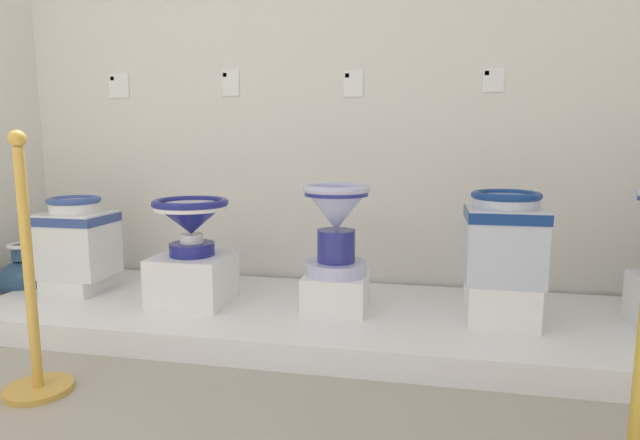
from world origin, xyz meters
The scene contains 17 objects.
wall_back centered at (2.16, 2.85, 1.55)m, with size 4.51×0.06×3.10m, color silver.
display_platform centered at (2.16, 2.27, 0.06)m, with size 3.85×1.05×0.13m, color white.
plinth_block_broad_patterned centered at (0.61, 2.28, 0.18)m, with size 0.29×0.34×0.09m, color white.
antique_toilet_broad_patterned centered at (0.61, 2.28, 0.45)m, with size 0.39×0.32×0.46m.
plinth_block_pale_glazed centered at (1.36, 2.20, 0.26)m, with size 0.38×0.38×0.26m, color white.
antique_toilet_pale_glazed centered at (1.36, 2.20, 0.59)m, with size 0.40×0.40×0.30m.
plinth_block_slender_white centered at (2.13, 2.26, 0.22)m, with size 0.32×0.31×0.18m, color white.
antique_toilet_slender_white centered at (2.13, 2.26, 0.60)m, with size 0.34×0.34×0.46m.
plinth_block_tall_cobalt centered at (2.94, 2.24, 0.23)m, with size 0.32×0.33×0.20m, color white.
antique_toilet_tall_cobalt centered at (2.94, 2.24, 0.56)m, with size 0.36×0.33×0.43m.
info_placard_first centered at (0.60, 2.81, 1.35)m, with size 0.14×0.01×0.16m.
info_placard_second centered at (1.37, 2.81, 1.35)m, with size 0.11×0.01×0.16m.
info_placard_third centered at (2.13, 2.81, 1.33)m, with size 0.11×0.01×0.15m.
info_placard_fourth centered at (2.92, 2.81, 1.33)m, with size 0.11×0.01×0.13m.
decorative_vase_corner centered at (0.20, 2.35, 0.17)m, with size 0.31×0.31×0.38m.
stanchion_post_near_left centered at (1.08, 1.38, 0.31)m, with size 0.26×0.26×1.03m.
stanchion_post_near_right centered at (3.19, 1.28, 0.27)m, with size 0.27×0.27×0.96m.
Camera 1 is at (2.57, -0.30, 0.99)m, focal length 29.14 mm.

